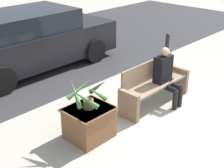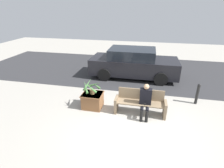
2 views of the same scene
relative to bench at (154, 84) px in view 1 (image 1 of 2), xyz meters
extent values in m
plane|color=#9E998E|center=(-0.15, -0.99, -0.44)|extent=(30.00, 30.00, 0.00)
cube|color=#2D2D30|center=(-0.15, 4.59, -0.43)|extent=(20.00, 6.00, 0.01)
cube|color=#7A664C|center=(-0.86, -0.06, -0.15)|extent=(0.09, 0.49, 0.57)
cube|color=#7A664C|center=(0.86, -0.06, -0.15)|extent=(0.09, 0.49, 0.57)
cube|color=#7A664C|center=(0.00, -0.06, 0.02)|extent=(1.64, 0.45, 0.04)
cube|color=#7A664C|center=(0.00, 0.17, 0.25)|extent=(1.64, 0.04, 0.42)
cube|color=black|center=(0.17, -0.09, 0.32)|extent=(0.40, 0.22, 0.56)
sphere|color=tan|center=(0.17, -0.11, 0.69)|extent=(0.18, 0.18, 0.18)
cylinder|color=black|center=(0.08, -0.30, -0.02)|extent=(0.11, 0.40, 0.11)
cylinder|color=black|center=(0.26, -0.30, -0.02)|extent=(0.11, 0.40, 0.11)
cylinder|color=black|center=(0.08, -0.50, -0.22)|extent=(0.10, 0.10, 0.43)
cylinder|color=black|center=(0.26, -0.50, -0.22)|extent=(0.10, 0.10, 0.43)
cube|color=black|center=(0.17, -0.32, 0.14)|extent=(0.07, 0.09, 0.12)
cube|color=brown|center=(-1.80, 0.03, -0.15)|extent=(0.72, 0.65, 0.58)
cube|color=brown|center=(-1.80, 0.03, 0.12)|extent=(0.77, 0.70, 0.04)
cylinder|color=brown|center=(-1.80, 0.03, 0.23)|extent=(0.18, 0.18, 0.17)
cone|color=#427538|center=(-1.60, 0.01, 0.49)|extent=(0.14, 0.47, 0.41)
cone|color=#427538|center=(-1.78, 0.28, 0.42)|extent=(0.53, 0.14, 0.29)
cone|color=#427538|center=(-2.01, 0.12, 0.47)|extent=(0.26, 0.49, 0.38)
cone|color=#427538|center=(-2.00, -0.08, 0.45)|extent=(0.33, 0.48, 0.35)
cone|color=#427538|center=(-1.79, -0.17, 0.49)|extent=(0.47, 0.12, 0.42)
cube|color=black|center=(-0.59, 3.55, 0.20)|extent=(4.59, 1.80, 0.83)
cube|color=black|center=(-0.71, 3.55, 0.87)|extent=(2.39, 1.66, 0.52)
cylinder|color=black|center=(0.83, 2.65, -0.10)|extent=(0.67, 0.18, 0.67)
cylinder|color=black|center=(0.83, 4.45, -0.10)|extent=(0.67, 0.18, 0.67)
cylinder|color=black|center=(-2.01, 2.65, -0.10)|extent=(0.67, 0.18, 0.67)
cylinder|color=black|center=(2.16, 1.15, -0.05)|extent=(0.11, 0.11, 0.77)
sphere|color=black|center=(2.16, 1.15, 0.37)|extent=(0.12, 0.12, 0.12)
camera|label=1|loc=(-4.87, -3.44, 2.75)|focal=50.00mm
camera|label=2|loc=(0.14, -5.52, 3.17)|focal=28.00mm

